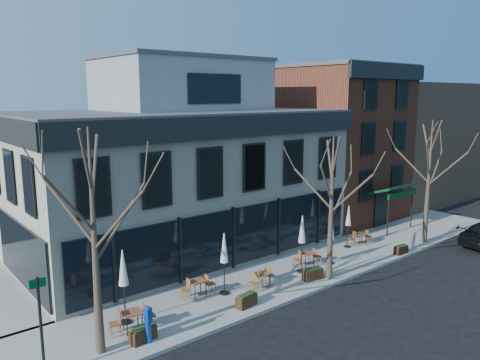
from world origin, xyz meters
TOP-DOWN VIEW (x-y plane):
  - ground at (0.00, 0.00)m, footprint 120.00×120.00m
  - sidewalk_front at (3.25, -2.15)m, footprint 33.50×4.70m
  - corner_building at (0.07, 5.07)m, footprint 18.39×10.39m
  - red_brick_building at (13.00, 4.98)m, footprint 8.20×11.78m
  - bg_building at (23.00, 6.00)m, footprint 12.00×12.00m
  - tree_corner at (-8.49, -3.20)m, footprint 3.93×3.98m
  - tree_mid at (3.01, -3.90)m, footprint 3.50×3.55m
  - tree_right at (12.01, -3.90)m, footprint 3.72×3.77m
  - sign_pole at (-10.50, -3.50)m, footprint 0.50×0.10m
  - call_box at (-6.88, -3.72)m, footprint 0.30×0.29m
  - cafe_set_0 at (-6.94, -2.57)m, footprint 1.86×0.85m
  - cafe_set_1 at (-3.20, -1.52)m, footprint 1.72×0.77m
  - cafe_set_2 at (-0.36, -2.67)m, footprint 1.69×0.76m
  - cafe_set_4 at (3.45, -2.05)m, footprint 1.67×0.88m
  - cafe_set_5 at (8.59, -1.67)m, footprint 1.62×0.95m
  - umbrella_0 at (-6.87, -1.79)m, footprint 0.48×0.48m
  - umbrella_1 at (-2.15, -2.11)m, footprint 0.46×0.46m
  - umbrella_2 at (2.54, -2.47)m, footprint 0.48×0.48m
  - umbrella_3 at (4.61, -2.66)m, footprint 0.41×0.41m
  - umbrella_4 at (7.56, -1.50)m, footprint 0.41×0.41m
  - planter_0 at (-6.99, -3.50)m, footprint 1.06×0.56m
  - planter_1 at (-2.19, -3.72)m, footprint 1.05×0.53m
  - planter_2 at (2.22, -3.53)m, footprint 1.10×0.60m
  - planter_3 at (8.94, -4.20)m, footprint 0.92×0.43m

SIDE VIEW (x-z plane):
  - ground at x=0.00m, z-range 0.00..0.00m
  - sidewalk_front at x=3.25m, z-range 0.00..0.15m
  - planter_3 at x=8.94m, z-range 0.15..0.65m
  - planter_1 at x=-2.19m, z-range 0.15..0.71m
  - planter_0 at x=-6.99m, z-range 0.15..0.71m
  - planter_2 at x=2.22m, z-range 0.15..0.73m
  - cafe_set_5 at x=8.59m, z-range 0.16..1.00m
  - cafe_set_4 at x=3.45m, z-range 0.16..1.02m
  - cafe_set_2 at x=-0.36m, z-range 0.16..1.03m
  - cafe_set_1 at x=-3.20m, z-range 0.16..1.05m
  - cafe_set_0 at x=-6.94m, z-range 0.16..1.12m
  - call_box at x=-6.88m, z-range 0.19..1.65m
  - umbrella_4 at x=7.56m, z-range 0.67..3.22m
  - umbrella_3 at x=4.61m, z-range 0.68..3.27m
  - sign_pole at x=-10.50m, z-range 0.37..3.77m
  - umbrella_1 at x=-2.15m, z-range 0.74..3.63m
  - umbrella_2 at x=2.54m, z-range 0.76..3.74m
  - umbrella_0 at x=-6.87m, z-range 0.77..3.80m
  - tree_mid at x=3.01m, z-range 0.27..7.31m
  - tree_right at x=12.01m, z-range 0.28..7.76m
  - tree_corner at x=-8.49m, z-range 0.29..8.21m
  - corner_building at x=0.07m, z-range -0.83..10.27m
  - bg_building at x=23.00m, z-range 0.00..10.00m
  - red_brick_building at x=13.00m, z-range 0.05..11.22m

